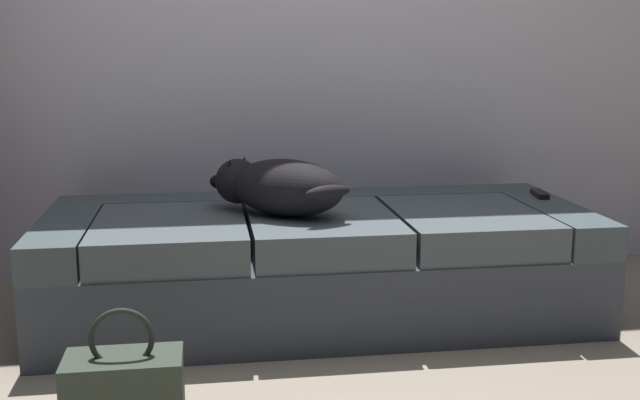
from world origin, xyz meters
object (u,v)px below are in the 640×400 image
at_px(couch, 318,263).
at_px(dog_dark, 277,186).
at_px(handbag, 125,396).
at_px(tv_remote, 540,194).

distance_m(couch, dog_dark, 0.37).
height_order(dog_dark, handbag, dog_dark).
bearing_deg(dog_dark, handbag, -120.38).
bearing_deg(dog_dark, couch, 18.24).
distance_m(dog_dark, tv_remote, 1.16).
relative_size(dog_dark, tv_remote, 3.79).
bearing_deg(couch, handbag, -126.13).
relative_size(tv_remote, handbag, 0.40).
height_order(tv_remote, handbag, tv_remote).
distance_m(couch, handbag, 1.14).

